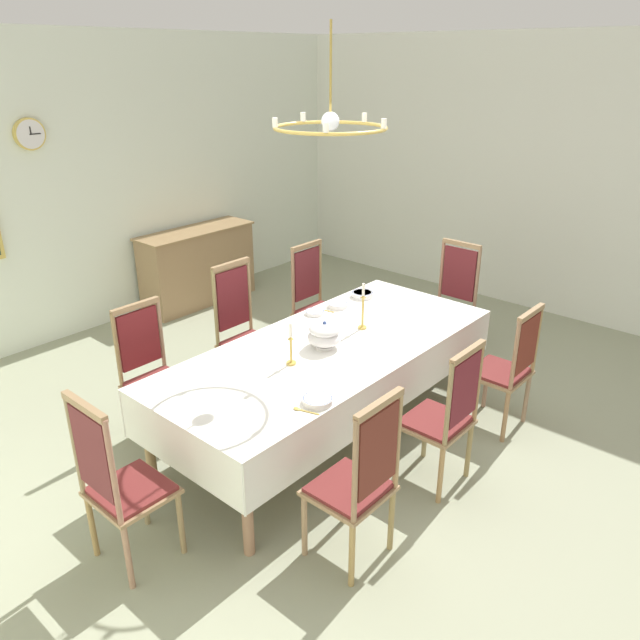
{
  "coord_description": "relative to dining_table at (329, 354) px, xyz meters",
  "views": [
    {
      "loc": [
        -3.2,
        -2.56,
        2.79
      ],
      "look_at": [
        -0.07,
        0.19,
        0.99
      ],
      "focal_mm": 34.58,
      "sensor_mm": 36.0,
      "label": 1
    }
  ],
  "objects": [
    {
      "name": "ground",
      "position": [
        0.0,
        -0.16,
        -0.72
      ],
      "size": [
        7.2,
        6.92,
        0.04
      ],
      "primitive_type": "cube",
      "color": "gray"
    },
    {
      "name": "back_wall",
      "position": [
        0.0,
        3.34,
        0.82
      ],
      "size": [
        7.2,
        0.08,
        3.04
      ],
      "primitive_type": "cube",
      "color": "silver",
      "rests_on": "ground"
    },
    {
      "name": "right_wall",
      "position": [
        3.64,
        -0.16,
        0.82
      ],
      "size": [
        0.08,
        6.92,
        3.04
      ],
      "primitive_type": "cube",
      "color": "silver",
      "rests_on": "ground"
    },
    {
      "name": "dining_table",
      "position": [
        0.0,
        0.0,
        0.0
      ],
      "size": [
        2.83,
        1.19,
        0.76
      ],
      "color": "#986D52",
      "rests_on": "ground"
    },
    {
      "name": "tablecloth",
      "position": [
        0.0,
        0.0,
        -0.01
      ],
      "size": [
        2.85,
        1.21,
        0.36
      ],
      "color": "white",
      "rests_on": "dining_table"
    },
    {
      "name": "chair_south_a",
      "position": [
        -0.91,
        -1.0,
        -0.13
      ],
      "size": [
        0.44,
        0.42,
        1.13
      ],
      "color": "#A17D5C",
      "rests_on": "ground"
    },
    {
      "name": "chair_north_a",
      "position": [
        -0.91,
        1.0,
        -0.14
      ],
      "size": [
        0.44,
        0.42,
        1.09
      ],
      "rotation": [
        0.0,
        0.0,
        3.14
      ],
      "color": "olive",
      "rests_on": "ground"
    },
    {
      "name": "chair_south_b",
      "position": [
        0.03,
        -1.0,
        -0.14
      ],
      "size": [
        0.44,
        0.42,
        1.08
      ],
      "color": "#8F7C5A",
      "rests_on": "ground"
    },
    {
      "name": "chair_north_b",
      "position": [
        0.03,
        1.01,
        -0.11
      ],
      "size": [
        0.44,
        0.42,
        1.18
      ],
      "rotation": [
        0.0,
        0.0,
        3.14
      ],
      "color": "#9F7E5B",
      "rests_on": "ground"
    },
    {
      "name": "chair_south_c",
      "position": [
        0.98,
        -1.0,
        -0.15
      ],
      "size": [
        0.44,
        0.42,
        1.05
      ],
      "color": "#9F7051",
      "rests_on": "ground"
    },
    {
      "name": "chair_north_c",
      "position": [
        0.98,
        1.0,
        -0.13
      ],
      "size": [
        0.44,
        0.42,
        1.13
      ],
      "rotation": [
        0.0,
        0.0,
        3.14
      ],
      "color": "#9A734A",
      "rests_on": "ground"
    },
    {
      "name": "chair_head_west",
      "position": [
        -1.83,
        -0.0,
        -0.12
      ],
      "size": [
        0.42,
        0.44,
        1.14
      ],
      "rotation": [
        0.0,
        0.0,
        -1.57
      ],
      "color": "#957F58",
      "rests_on": "ground"
    },
    {
      "name": "chair_head_east",
      "position": [
        1.83,
        -0.0,
        -0.12
      ],
      "size": [
        0.42,
        0.44,
        1.15
      ],
      "rotation": [
        0.0,
        0.0,
        1.57
      ],
      "color": "#9E7549",
      "rests_on": "ground"
    },
    {
      "name": "soup_tureen",
      "position": [
        -0.05,
        -0.0,
        0.17
      ],
      "size": [
        0.26,
        0.26,
        0.21
      ],
      "color": "white",
      "rests_on": "tablecloth"
    },
    {
      "name": "candlestick_west",
      "position": [
        -0.41,
        0.0,
        0.19
      ],
      "size": [
        0.07,
        0.07,
        0.31
      ],
      "color": "gold",
      "rests_on": "tablecloth"
    },
    {
      "name": "candlestick_east",
      "position": [
        0.41,
        0.0,
        0.23
      ],
      "size": [
        0.07,
        0.07,
        0.38
      ],
      "color": "gold",
      "rests_on": "tablecloth"
    },
    {
      "name": "bowl_near_left",
      "position": [
        0.38,
        0.48,
        0.09
      ],
      "size": [
        0.16,
        0.16,
        0.03
      ],
      "color": "white",
      "rests_on": "tablecloth"
    },
    {
      "name": "bowl_near_right",
      "position": [
        -0.69,
        -0.49,
        0.09
      ],
      "size": [
        0.2,
        0.2,
        0.04
      ],
      "color": "white",
      "rests_on": "tablecloth"
    },
    {
      "name": "bowl_far_left",
      "position": [
        0.97,
        0.43,
        0.1
      ],
      "size": [
        0.2,
        0.2,
        0.05
      ],
      "color": "white",
      "rests_on": "tablecloth"
    },
    {
      "name": "bowl_far_right",
      "position": [
        0.63,
        0.44,
        0.09
      ],
      "size": [
        0.17,
        0.17,
        0.04
      ],
      "color": "white",
      "rests_on": "tablecloth"
    },
    {
      "name": "spoon_primary",
      "position": [
        0.49,
        0.51,
        0.08
      ],
      "size": [
        0.05,
        0.18,
        0.01
      ],
      "rotation": [
        0.0,
        0.0,
        0.18
      ],
      "color": "gold",
      "rests_on": "tablecloth"
    },
    {
      "name": "spoon_secondary",
      "position": [
        -0.82,
        -0.47,
        0.08
      ],
      "size": [
        0.07,
        0.17,
        0.01
      ],
      "rotation": [
        0.0,
        0.0,
        0.29
      ],
      "color": "gold",
      "rests_on": "tablecloth"
    },
    {
      "name": "sideboard",
      "position": [
        1.12,
        3.02,
        -0.24
      ],
      "size": [
        1.44,
        0.48,
        0.9
      ],
      "rotation": [
        0.0,
        0.0,
        3.14
      ],
      "color": "#987752",
      "rests_on": "ground"
    },
    {
      "name": "mounted_clock",
      "position": [
        -0.5,
        3.27,
        1.41
      ],
      "size": [
        0.3,
        0.06,
        0.3
      ],
      "color": "#D1B251"
    },
    {
      "name": "chandelier",
      "position": [
        -0.0,
        0.0,
        1.66
      ],
      "size": [
        0.76,
        0.75,
        0.66
      ],
      "color": "gold"
    }
  ]
}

